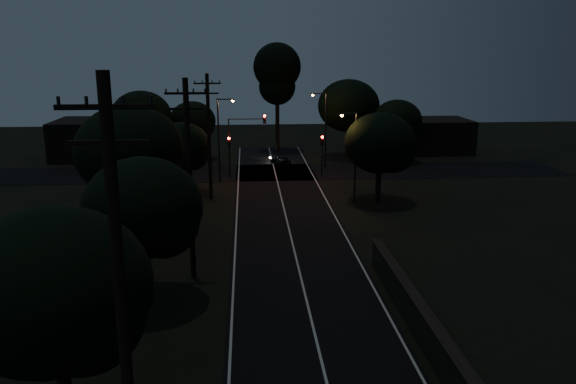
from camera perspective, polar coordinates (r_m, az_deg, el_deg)
road_surface at (r=47.60m, az=-0.64°, el=-0.78°), size 60.00×70.00×0.03m
retaining_wall at (r=23.83m, az=24.02°, el=-16.78°), size 6.93×26.00×1.60m
utility_pole_near at (r=14.50m, az=-16.52°, el=-11.62°), size 2.20×0.30×12.00m
utility_pole_mid at (r=30.64m, az=-9.98°, el=1.49°), size 2.20×0.30×11.00m
utility_pole_far at (r=47.35m, az=-8.03°, el=5.77°), size 2.20×0.30×10.50m
tree_left_a at (r=19.12m, az=-22.14°, el=-9.62°), size 6.14×6.14×7.77m
tree_left_b at (r=28.11m, az=-14.14°, el=-1.84°), size 5.84×5.84×7.42m
tree_left_c at (r=37.90m, az=-15.42°, el=3.76°), size 7.11×7.11×8.99m
tree_left_d at (r=49.64m, az=-10.53°, el=4.42°), size 4.97×4.97×6.30m
tree_far_nw at (r=65.40m, az=-9.51°, el=7.03°), size 5.26×5.26×6.66m
tree_far_w at (r=61.98m, az=-14.48°, el=7.30°), size 6.41×6.41×8.17m
tree_far_ne at (r=66.05m, az=6.41°, el=8.56°), size 7.17×7.17×9.06m
tree_far_e at (r=64.44m, az=11.22°, el=7.02°), size 5.49×5.49×6.97m
tree_right_a at (r=46.60m, az=9.60°, el=4.76°), size 5.86×5.86×7.44m
tall_pine at (r=69.90m, az=-1.11°, el=11.96°), size 5.81×5.81×13.21m
building_left at (r=69.64m, az=-18.53°, el=5.16°), size 10.00×8.00×4.40m
building_right at (r=72.26m, az=14.31°, el=5.61°), size 9.00×7.00×4.00m
signal_left at (r=55.58m, az=-5.99°, el=4.33°), size 0.28×0.35×4.10m
signal_right at (r=56.06m, az=3.48°, el=4.47°), size 0.28×0.35×4.10m
signal_mast at (r=55.32m, az=-4.28°, el=5.90°), size 3.70×0.35×6.25m
streetlight_a at (r=53.36m, az=-6.86°, el=5.85°), size 1.66×0.26×8.00m
streetlight_b at (r=59.81m, az=3.66°, el=6.83°), size 1.66×0.26×8.00m
streetlight_c at (r=46.29m, az=6.67°, el=4.19°), size 1.46×0.26×7.50m
car at (r=62.00m, az=-0.75°, el=3.30°), size 2.36×3.43×1.09m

